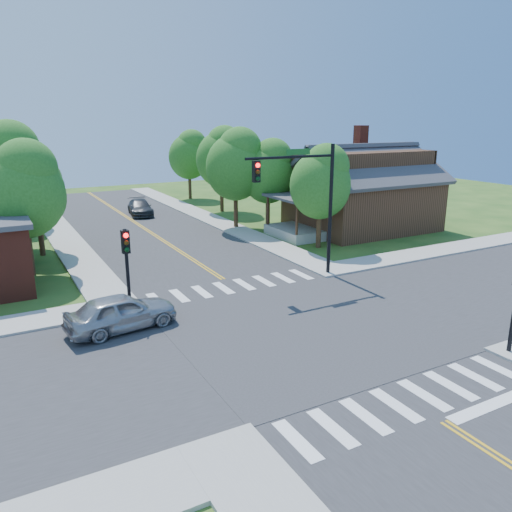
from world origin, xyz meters
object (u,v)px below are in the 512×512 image
signal_mast_ne (305,191)px  signal_pole_nw (126,254)px  car_silver (121,313)px  house_ne (361,187)px  car_dgrey (140,208)px

signal_mast_ne → signal_pole_nw: bearing=-179.9°
signal_mast_ne → car_silver: 11.36m
signal_mast_ne → house_ne: (11.19, 8.65, -1.52)m
car_dgrey → signal_mast_ne: bearing=-75.0°
house_ne → car_dgrey: house_ne is taller
signal_pole_nw → car_silver: 2.95m
house_ne → signal_mast_ne: bearing=-142.3°
car_silver → car_dgrey: size_ratio=0.96×
signal_mast_ne → house_ne: size_ratio=0.55×
signal_mast_ne → signal_pole_nw: signal_mast_ne is taller
signal_pole_nw → car_silver: bearing=-113.1°
signal_mast_ne → house_ne: signal_mast_ne is taller
car_silver → car_dgrey: (7.86, 24.57, -0.09)m
car_silver → signal_pole_nw: bearing=-30.6°
signal_pole_nw → car_dgrey: (6.97, 22.50, -1.98)m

